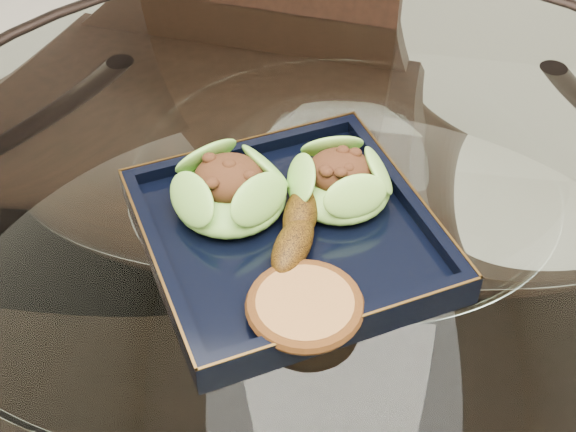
{
  "coord_description": "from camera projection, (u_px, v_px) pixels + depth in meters",
  "views": [
    {
      "loc": [
        -0.04,
        -0.61,
        1.33
      ],
      "look_at": [
        -0.05,
        -0.05,
        0.8
      ],
      "focal_mm": 50.0,
      "sensor_mm": 36.0,
      "label": 1
    }
  ],
  "objects": [
    {
      "name": "lettuce_wrap_left",
      "position": [
        230.0,
        192.0,
        0.79
      ],
      "size": [
        0.14,
        0.14,
        0.04
      ],
      "primitive_type": "ellipsoid",
      "rotation": [
        0.0,
        0.0,
        0.3
      ],
      "color": "#5DA931",
      "rests_on": "navy_plate"
    },
    {
      "name": "roasted_plantain",
      "position": [
        301.0,
        214.0,
        0.78
      ],
      "size": [
        0.06,
        0.16,
        0.03
      ],
      "primitive_type": "ellipsoid",
      "rotation": [
        0.0,
        0.0,
        1.41
      ],
      "color": "#563409",
      "rests_on": "navy_plate"
    },
    {
      "name": "lettuce_wrap_right",
      "position": [
        339.0,
        184.0,
        0.8
      ],
      "size": [
        0.12,
        0.12,
        0.04
      ],
      "primitive_type": "ellipsoid",
      "rotation": [
        0.0,
        0.0,
        -0.17
      ],
      "color": "#64A530",
      "rests_on": "navy_plate"
    },
    {
      "name": "dining_table",
      "position": [
        335.0,
        311.0,
        0.95
      ],
      "size": [
        1.13,
        1.13,
        0.77
      ],
      "color": "white",
      "rests_on": "ground"
    },
    {
      "name": "crumb_patty",
      "position": [
        305.0,
        307.0,
        0.7
      ],
      "size": [
        0.11,
        0.11,
        0.02
      ],
      "primitive_type": "cylinder",
      "rotation": [
        0.0,
        0.0,
        0.28
      ],
      "color": "#A46836",
      "rests_on": "navy_plate"
    },
    {
      "name": "navy_plate",
      "position": [
        288.0,
        238.0,
        0.79
      ],
      "size": [
        0.36,
        0.36,
        0.02
      ],
      "primitive_type": "cube",
      "rotation": [
        0.0,
        0.0,
        0.41
      ],
      "color": "black",
      "rests_on": "dining_table"
    },
    {
      "name": "dining_chair",
      "position": [
        234.0,
        161.0,
        1.2
      ],
      "size": [
        0.54,
        0.54,
        1.01
      ],
      "rotation": [
        0.0,
        0.0,
        -0.26
      ],
      "color": "black",
      "rests_on": "ground"
    }
  ]
}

